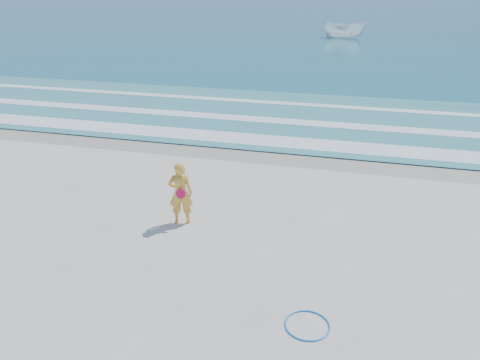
# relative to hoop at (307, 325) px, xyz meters

# --- Properties ---
(ground) EXTENTS (400.00, 400.00, 0.00)m
(ground) POSITION_rel_hoop_xyz_m (-2.77, 0.33, -0.02)
(ground) COLOR silver
(ground) RESTS_ON ground
(wet_sand) EXTENTS (400.00, 2.40, 0.00)m
(wet_sand) POSITION_rel_hoop_xyz_m (-2.77, 9.33, -0.01)
(wet_sand) COLOR #B2A893
(wet_sand) RESTS_ON ground
(ocean) EXTENTS (400.00, 190.00, 0.04)m
(ocean) POSITION_rel_hoop_xyz_m (-2.77, 105.33, 0.00)
(ocean) COLOR #19727F
(ocean) RESTS_ON ground
(shallow) EXTENTS (400.00, 10.00, 0.01)m
(shallow) POSITION_rel_hoop_xyz_m (-2.77, 14.33, 0.03)
(shallow) COLOR #59B7AD
(shallow) RESTS_ON ocean
(foam_near) EXTENTS (400.00, 1.40, 0.01)m
(foam_near) POSITION_rel_hoop_xyz_m (-2.77, 10.63, 0.04)
(foam_near) COLOR white
(foam_near) RESTS_ON shallow
(foam_mid) EXTENTS (400.00, 0.90, 0.01)m
(foam_mid) POSITION_rel_hoop_xyz_m (-2.77, 13.53, 0.04)
(foam_mid) COLOR white
(foam_mid) RESTS_ON shallow
(foam_far) EXTENTS (400.00, 0.60, 0.01)m
(foam_far) POSITION_rel_hoop_xyz_m (-2.77, 16.83, 0.04)
(foam_far) COLOR white
(foam_far) RESTS_ON shallow
(hoop) EXTENTS (1.10, 1.10, 0.03)m
(hoop) POSITION_rel_hoop_xyz_m (0.00, 0.00, 0.00)
(hoop) COLOR #0C82DA
(hoop) RESTS_ON ground
(boat) EXTENTS (4.74, 2.35, 1.75)m
(boat) POSITION_rel_hoop_xyz_m (-1.63, 46.24, 0.90)
(boat) COLOR white
(boat) RESTS_ON ocean
(woman) EXTENTS (0.74, 0.59, 1.77)m
(woman) POSITION_rel_hoop_xyz_m (-3.86, 3.32, 0.87)
(woman) COLOR gold
(woman) RESTS_ON ground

